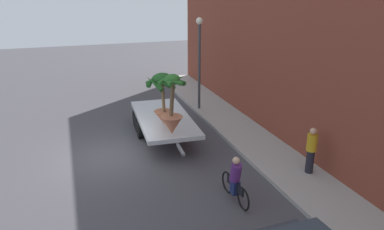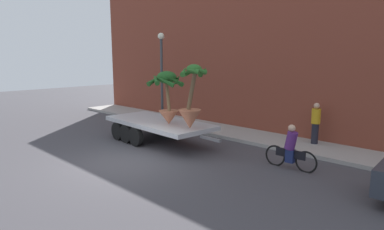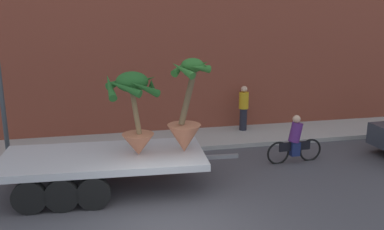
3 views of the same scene
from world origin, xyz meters
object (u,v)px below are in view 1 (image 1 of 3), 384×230
(cyclist, at_px, (235,181))
(street_lamp, at_px, (199,52))
(flatbed_trailer, at_px, (163,119))
(pedestrian_near_gate, at_px, (311,150))
(potted_palm_middle, at_px, (163,95))
(potted_palm_rear, at_px, (172,111))

(cyclist, bearing_deg, street_lamp, 167.60)
(flatbed_trailer, distance_m, pedestrian_near_gate, 6.79)
(flatbed_trailer, height_order, pedestrian_near_gate, pedestrian_near_gate)
(potted_palm_middle, bearing_deg, street_lamp, 141.71)
(cyclist, bearing_deg, flatbed_trailer, -172.36)
(cyclist, distance_m, street_lamp, 9.28)
(street_lamp, bearing_deg, potted_palm_rear, -30.09)
(flatbed_trailer, xyz_separation_m, street_lamp, (-2.67, 2.73, 2.48))
(flatbed_trailer, height_order, cyclist, cyclist)
(potted_palm_rear, relative_size, potted_palm_middle, 1.14)
(street_lamp, bearing_deg, cyclist, -12.40)
(flatbed_trailer, relative_size, cyclist, 3.40)
(potted_palm_rear, bearing_deg, flatbed_trailer, 174.75)
(potted_palm_rear, relative_size, cyclist, 1.34)
(potted_palm_middle, height_order, pedestrian_near_gate, potted_palm_middle)
(flatbed_trailer, height_order, street_lamp, street_lamp)
(flatbed_trailer, distance_m, potted_palm_rear, 2.71)
(potted_palm_middle, relative_size, pedestrian_near_gate, 1.27)
(potted_palm_rear, bearing_deg, potted_palm_middle, -179.41)
(potted_palm_middle, distance_m, cyclist, 5.30)
(potted_palm_rear, relative_size, pedestrian_near_gate, 1.44)
(cyclist, height_order, pedestrian_near_gate, pedestrian_near_gate)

